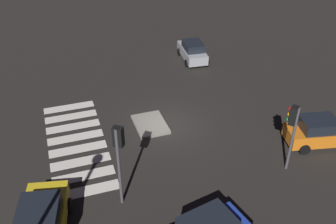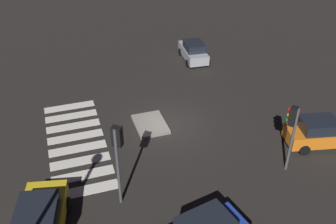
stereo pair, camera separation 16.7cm
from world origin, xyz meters
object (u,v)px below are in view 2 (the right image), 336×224
at_px(traffic_island, 150,124).
at_px(traffic_light_east, 118,147).
at_px(car_silver, 193,51).
at_px(car_yellow, 40,221).
at_px(traffic_light_north, 292,124).
at_px(car_orange, 320,133).

relative_size(traffic_island, traffic_light_east, 0.59).
relative_size(car_silver, traffic_light_east, 0.89).
bearing_deg(car_yellow, car_silver, -29.00).
relative_size(traffic_island, traffic_light_north, 0.66).
height_order(car_orange, traffic_light_east, traffic_light_east).
bearing_deg(car_yellow, traffic_island, -33.49).
height_order(car_yellow, traffic_light_east, traffic_light_east).
distance_m(car_yellow, traffic_light_north, 12.39).
relative_size(car_silver, car_orange, 0.93).
height_order(traffic_light_north, traffic_light_east, traffic_light_east).
xyz_separation_m(car_orange, traffic_light_east, (0.79, -11.50, 2.38)).
height_order(car_silver, traffic_light_east, traffic_light_east).
height_order(traffic_island, car_yellow, car_yellow).
relative_size(traffic_light_north, traffic_light_east, 0.89).
relative_size(car_yellow, traffic_light_north, 1.20).
height_order(car_silver, car_yellow, car_yellow).
bearing_deg(traffic_island, car_orange, 61.12).
xyz_separation_m(car_silver, traffic_light_north, (13.73, -0.21, 2.06)).
xyz_separation_m(traffic_island, traffic_light_north, (5.89, 5.61, 2.76)).
bearing_deg(car_silver, traffic_light_east, 151.21).
xyz_separation_m(car_silver, traffic_light_east, (13.36, -8.75, 2.42)).
distance_m(traffic_light_north, traffic_light_east, 8.56).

